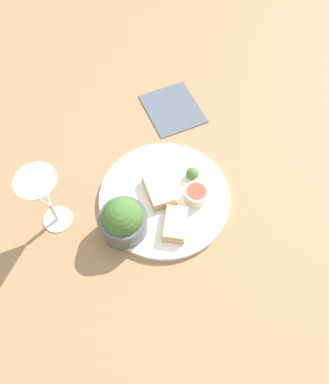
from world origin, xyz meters
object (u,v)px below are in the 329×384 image
object	(u,v)px
cheese_toast_near	(159,190)
napkin	(173,108)
wine_glass	(43,194)
cheese_toast_far	(175,224)
sauce_ramekin	(196,194)
salad_bowl	(123,220)

from	to	relation	value
cheese_toast_near	napkin	bearing A→B (deg)	164.94
wine_glass	napkin	bearing A→B (deg)	133.46
cheese_toast_far	napkin	size ratio (longest dim) A/B	0.48
sauce_ramekin	cheese_toast_far	distance (m)	0.08
napkin	salad_bowl	bearing A→B (deg)	-24.81
salad_bowl	wine_glass	bearing A→B (deg)	-107.34
sauce_ramekin	napkin	distance (m)	0.28
sauce_ramekin	cheese_toast_far	size ratio (longest dim) A/B	0.61
cheese_toast_far	napkin	xyz separation A→B (m)	(-0.34, 0.04, -0.02)
cheese_toast_near	cheese_toast_far	size ratio (longest dim) A/B	1.09
salad_bowl	sauce_ramekin	bearing A→B (deg)	107.65
salad_bowl	napkin	bearing A→B (deg)	155.19
wine_glass	salad_bowl	bearing A→B (deg)	72.66
cheese_toast_far	salad_bowl	bearing A→B (deg)	-95.97
cheese_toast_near	wine_glass	size ratio (longest dim) A/B	0.57
salad_bowl	wine_glass	size ratio (longest dim) A/B	0.59
cheese_toast_far	wine_glass	size ratio (longest dim) A/B	0.52
sauce_ramekin	wine_glass	world-z (taller)	wine_glass
cheese_toast_near	wine_glass	distance (m)	0.25
salad_bowl	cheese_toast_far	distance (m)	0.11
salad_bowl	cheese_toast_near	size ratio (longest dim) A/B	1.03
salad_bowl	cheese_toast_far	xyz separation A→B (m)	(0.01, 0.11, -0.03)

